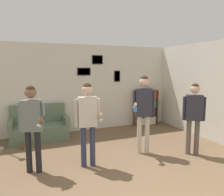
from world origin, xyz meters
The scene contains 10 objects.
wall_back centered at (0.00, 4.38, 1.35)m, with size 8.58×0.08×2.70m.
wall_right centered at (3.12, 2.17, 1.35)m, with size 0.06×6.75×2.70m.
couch centered at (-1.26, 3.97, 0.31)m, with size 1.58×0.80×0.94m.
bookshelf centered at (2.31, 4.16, 0.61)m, with size 0.82×0.30×1.23m.
person_player_foreground_left centered at (-1.51, 1.93, 1.02)m, with size 0.47×0.56×1.66m.
person_player_foreground_center centered at (-0.48, 1.78, 1.04)m, with size 0.49×0.51×1.69m.
person_watcher_holding_cup centered at (0.90, 1.95, 1.13)m, with size 0.59×0.39×1.81m.
person_spectator_near_bookshelf centered at (1.92, 1.46, 1.01)m, with size 0.43×0.37×1.65m.
bottle_on_floor centered at (-1.73, 3.28, 0.09)m, with size 0.08×0.08×0.24m.
drinking_cup centered at (2.40, 4.16, 1.28)m, with size 0.08×0.08×0.09m.
Camera 1 is at (-1.65, -2.31, 1.98)m, focal length 35.00 mm.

